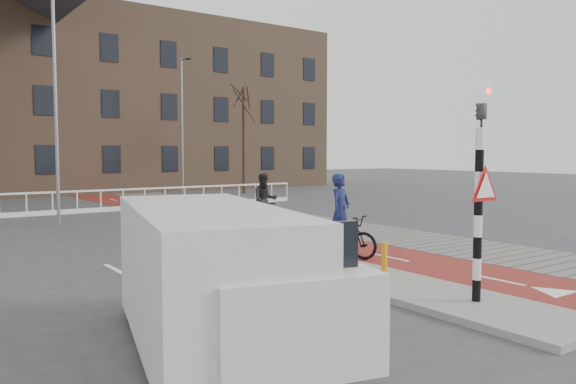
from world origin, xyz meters
TOP-DOWN VIEW (x-y plane):
  - ground at (0.00, 0.00)m, footprint 120.00×120.00m
  - bike_lane at (1.50, 10.00)m, footprint 2.50×60.00m
  - sidewalk at (4.30, 10.00)m, footprint 3.00×60.00m
  - curb_island at (-0.70, 4.00)m, footprint 1.80×16.00m
  - traffic_signal at (-0.60, -2.02)m, footprint 0.80×0.80m
  - bollard at (-0.83, -0.08)m, footprint 0.12×0.12m
  - cyclist_near at (0.55, 2.79)m, footprint 1.35×2.11m
  - cyclist_far at (1.23, 7.28)m, footprint 1.05×1.85m
  - van at (-5.20, -1.20)m, footprint 2.80×4.71m
  - tree_right at (10.02, 23.16)m, footprint 0.23×0.23m
  - streetlight_near at (-3.60, 13.39)m, footprint 0.12×0.12m
  - streetlight_right at (4.98, 21.50)m, footprint 0.12×0.12m

SIDE VIEW (x-z plane):
  - ground at x=0.00m, z-range 0.00..0.00m
  - bike_lane at x=1.50m, z-range 0.00..0.01m
  - sidewalk at x=4.30m, z-range 0.00..0.01m
  - curb_island at x=-0.70m, z-range 0.00..0.12m
  - bollard at x=-0.83m, z-range 0.12..0.88m
  - cyclist_near at x=0.55m, z-range -0.33..1.73m
  - cyclist_far at x=1.23m, z-range -0.16..1.77m
  - van at x=-5.20m, z-range 0.05..1.95m
  - traffic_signal at x=-0.60m, z-range 0.15..3.83m
  - tree_right at x=10.02m, z-range 0.00..6.70m
  - streetlight_right at x=4.98m, z-range 0.00..7.83m
  - streetlight_near at x=-3.60m, z-range 0.00..8.49m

